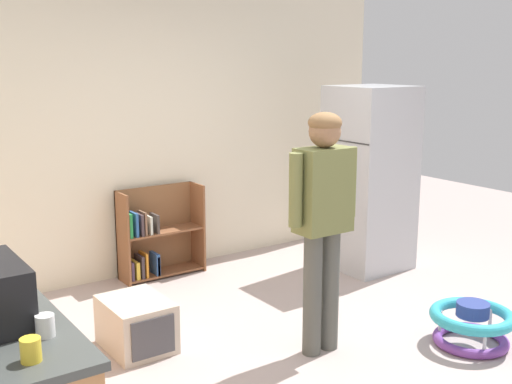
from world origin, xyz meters
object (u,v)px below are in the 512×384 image
Objects in this scene: yellow_cup at (31,350)px; bookshelf at (155,238)px; refrigerator at (369,178)px; standing_person at (323,210)px; pet_carrier at (136,324)px; white_cup at (45,326)px; baby_walker at (472,324)px.

bookshelf is at bearing 56.55° from yellow_cup.
refrigerator is 1.99m from standing_person.
pet_carrier is at bearing -171.84° from refrigerator.
standing_person is at bearing 17.13° from white_cup.
baby_walker is 6.36× the size of yellow_cup.
standing_person is at bearing 20.82° from yellow_cup.
yellow_cup is (-1.15, -1.62, 0.77)m from pet_carrier.
yellow_cup is (-3.80, -2.00, 0.06)m from refrigerator.
white_cup is at bearing -162.87° from standing_person.
standing_person reaches higher than yellow_cup.
white_cup and yellow_cup have the same top height.
standing_person is 2.35m from yellow_cup.
baby_walker is 3.26m from yellow_cup.
white_cup reaches higher than bookshelf.
pet_carrier is 2.13m from yellow_cup.
yellow_cup is at bearing -120.57° from white_cup.
refrigerator is 4.29m from yellow_cup.
white_cup reaches higher than baby_walker.
baby_walker is 3.14m from white_cup.
yellow_cup is (-2.19, -0.83, -0.08)m from standing_person.
pet_carrier is (-1.05, 0.79, -0.85)m from standing_person.
pet_carrier is 1.92m from white_cup.
refrigerator is at bearing 8.16° from pet_carrier.
refrigerator is 1.05× the size of standing_person.
bookshelf is at bearing 114.24° from baby_walker.
baby_walker is at bearing -65.76° from bookshelf.
pet_carrier is (-2.01, 1.34, 0.02)m from baby_walker.
bookshelf is 3.59m from yellow_cup.
standing_person reaches higher than baby_walker.
bookshelf reaches higher than pet_carrier.
refrigerator is 2.14m from bookshelf.
standing_person is 2.80× the size of baby_walker.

